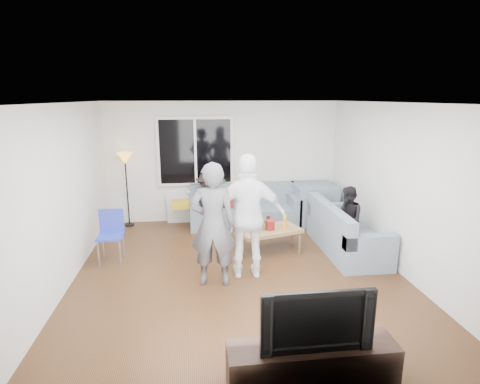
{
  "coord_description": "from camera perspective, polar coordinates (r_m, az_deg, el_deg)",
  "views": [
    {
      "loc": [
        -0.66,
        -5.5,
        2.68
      ],
      "look_at": [
        0.1,
        0.6,
        1.15
      ],
      "focal_mm": 28.67,
      "sensor_mm": 36.0,
      "label": 1
    }
  ],
  "objects": [
    {
      "name": "floor",
      "position": [
        6.16,
        -0.24,
        -12.0
      ],
      "size": [
        5.0,
        5.5,
        0.04
      ],
      "primitive_type": "cube",
      "color": "#56351C",
      "rests_on": "ground"
    },
    {
      "name": "ceiling",
      "position": [
        5.54,
        -0.27,
        13.35
      ],
      "size": [
        5.0,
        5.5,
        0.04
      ],
      "primitive_type": "cube",
      "color": "white",
      "rests_on": "ground"
    },
    {
      "name": "wall_back",
      "position": [
        8.41,
        -2.51,
        4.51
      ],
      "size": [
        5.0,
        0.04,
        2.6
      ],
      "primitive_type": "cube",
      "color": "silver",
      "rests_on": "ground"
    },
    {
      "name": "wall_front",
      "position": [
        3.13,
        5.93,
        -12.25
      ],
      "size": [
        5.0,
        0.04,
        2.6
      ],
      "primitive_type": "cube",
      "color": "silver",
      "rests_on": "ground"
    },
    {
      "name": "wall_left",
      "position": [
        5.97,
        -25.03,
        -0.73
      ],
      "size": [
        0.04,
        5.5,
        2.6
      ],
      "primitive_type": "cube",
      "color": "silver",
      "rests_on": "ground"
    },
    {
      "name": "wall_right",
      "position": [
        6.5,
        22.38,
        0.65
      ],
      "size": [
        0.04,
        5.5,
        2.6
      ],
      "primitive_type": "cube",
      "color": "silver",
      "rests_on": "ground"
    },
    {
      "name": "window_frame",
      "position": [
        8.27,
        -6.65,
        6.02
      ],
      "size": [
        1.62,
        0.06,
        1.47
      ],
      "primitive_type": "cube",
      "color": "white",
      "rests_on": "wall_back"
    },
    {
      "name": "window_glass",
      "position": [
        8.23,
        -6.65,
        5.99
      ],
      "size": [
        1.5,
        0.02,
        1.35
      ],
      "primitive_type": "cube",
      "color": "black",
      "rests_on": "window_frame"
    },
    {
      "name": "window_mullion",
      "position": [
        8.22,
        -6.64,
        5.98
      ],
      "size": [
        0.05,
        0.03,
        1.35
      ],
      "primitive_type": "cube",
      "color": "white",
      "rests_on": "window_frame"
    },
    {
      "name": "radiator",
      "position": [
        8.49,
        -6.41,
        -2.33
      ],
      "size": [
        1.3,
        0.12,
        0.62
      ],
      "primitive_type": "cube",
      "color": "silver",
      "rests_on": "floor"
    },
    {
      "name": "potted_plant",
      "position": [
        8.36,
        -2.73,
        0.86
      ],
      "size": [
        0.21,
        0.18,
        0.33
      ],
      "primitive_type": "imported",
      "rotation": [
        0.0,
        0.0,
        -0.18
      ],
      "color": "#31702D",
      "rests_on": "radiator"
    },
    {
      "name": "vase",
      "position": [
        8.36,
        -7.47,
        0.13
      ],
      "size": [
        0.18,
        0.18,
        0.15
      ],
      "primitive_type": "imported",
      "rotation": [
        0.0,
        0.0,
        -0.25
      ],
      "color": "silver",
      "rests_on": "radiator"
    },
    {
      "name": "sofa_back_section",
      "position": [
        8.16,
        0.68,
        -2.07
      ],
      "size": [
        2.3,
        0.85,
        0.85
      ],
      "primitive_type": null,
      "color": "slate",
      "rests_on": "floor"
    },
    {
      "name": "sofa_right_section",
      "position": [
        7.07,
        15.64,
        -5.16
      ],
      "size": [
        2.0,
        0.85,
        0.85
      ],
      "primitive_type": null,
      "rotation": [
        0.0,
        0.0,
        1.57
      ],
      "color": "slate",
      "rests_on": "floor"
    },
    {
      "name": "sofa_corner",
      "position": [
        8.5,
        10.91,
        -1.68
      ],
      "size": [
        0.85,
        0.85,
        0.85
      ],
      "primitive_type": "cube",
      "color": "slate",
      "rests_on": "floor"
    },
    {
      "name": "cushion_yellow",
      "position": [
        8.05,
        -8.74,
        -1.83
      ],
      "size": [
        0.39,
        0.33,
        0.14
      ],
      "primitive_type": "cube",
      "rotation": [
        0.0,
        0.0,
        -0.03
      ],
      "color": "gold",
      "rests_on": "sofa_back_section"
    },
    {
      "name": "cushion_red",
      "position": [
        8.15,
        -2.22,
        -1.48
      ],
      "size": [
        0.38,
        0.32,
        0.13
      ],
      "primitive_type": "cube",
      "rotation": [
        0.0,
        0.0,
        -0.07
      ],
      "color": "maroon",
      "rests_on": "sofa_back_section"
    },
    {
      "name": "coffee_table",
      "position": [
        6.93,
        4.3,
        -7.05
      ],
      "size": [
        1.23,
        0.89,
        0.4
      ],
      "primitive_type": "cube",
      "rotation": [
        0.0,
        0.0,
        0.29
      ],
      "color": "#9A7A4A",
      "rests_on": "floor"
    },
    {
      "name": "pitcher",
      "position": [
        6.8,
        4.49,
        -4.9
      ],
      "size": [
        0.17,
        0.17,
        0.17
      ],
      "primitive_type": "cylinder",
      "color": "maroon",
      "rests_on": "coffee_table"
    },
    {
      "name": "side_chair",
      "position": [
        6.72,
        -18.72,
        -6.37
      ],
      "size": [
        0.4,
        0.4,
        0.86
      ],
      "primitive_type": null,
      "rotation": [
        0.0,
        0.0,
        0.0
      ],
      "color": "#293AB3",
      "rests_on": "floor"
    },
    {
      "name": "floor_lamp",
      "position": [
        8.38,
        -16.45,
        0.28
      ],
      "size": [
        0.32,
        0.32,
        1.56
      ],
      "primitive_type": null,
      "color": "gold",
      "rests_on": "floor"
    },
    {
      "name": "player_left",
      "position": [
        5.49,
        -4.06,
        -4.89
      ],
      "size": [
        0.72,
        0.52,
        1.82
      ],
      "primitive_type": "imported",
      "rotation": [
        0.0,
        0.0,
        3.0
      ],
      "color": "#4F4E53",
      "rests_on": "floor"
    },
    {
      "name": "player_right",
      "position": [
        5.72,
        1.31,
        -3.73
      ],
      "size": [
        1.14,
        0.56,
        1.88
      ],
      "primitive_type": "imported",
      "rotation": [
        0.0,
        0.0,
        3.05
      ],
      "color": "white",
      "rests_on": "floor"
    },
    {
      "name": "spectator_right",
      "position": [
        7.03,
        15.73,
        -3.92
      ],
      "size": [
        0.47,
        0.59,
        1.17
      ],
      "primitive_type": "imported",
      "rotation": [
        0.0,
        0.0,
        -1.62
      ],
      "color": "black",
      "rests_on": "floor"
    },
    {
      "name": "spectator_back",
      "position": [
        8.08,
        -4.98,
        -1.14
      ],
      "size": [
        0.76,
        0.45,
        1.16
      ],
      "primitive_type": "imported",
      "rotation": [
        0.0,
        0.0,
        0.03
      ],
      "color": "black",
      "rests_on": "floor"
    },
    {
      "name": "tv_console",
      "position": [
        4.02,
        10.63,
        -24.0
      ],
      "size": [
        1.6,
        0.4,
        0.44
      ],
      "primitive_type": "cube",
      "color": "#332119",
      "rests_on": "floor"
    },
    {
      "name": "television",
      "position": [
        3.73,
        11.0,
        -17.68
      ],
      "size": [
        1.04,
        0.14,
        0.6
      ],
      "primitive_type": "imported",
      "color": "black",
      "rests_on": "tv_console"
    },
    {
      "name": "bottle_a",
      "position": [
        6.87,
        1.73,
        -4.4
      ],
      "size": [
        0.07,
        0.07,
        0.23
      ],
      "primitive_type": "cylinder",
      "color": "#E9590D",
      "rests_on": "coffee_table"
    },
    {
      "name": "bottle_b",
      "position": [
        6.73,
        3.36,
        -4.87
      ],
      "size": [
        0.08,
        0.08,
        0.22
      ],
      "primitive_type": "cylinder",
      "color": "#277D16",
      "rests_on": "coffee_table"
    },
    {
      "name": "bottle_c",
      "position": [
        6.93,
        4.21,
        -4.37
      ],
      "size": [
        0.07,
        0.07,
        0.21
      ],
      "primitive_type": "cylinder",
      "color": "#34120B",
      "rests_on": "coffee_table"
    },
    {
      "name": "bottle_d",
      "position": [
        6.81,
        6.68,
        -4.46
      ],
      "size": [
        0.07,
        0.07,
        0.28
      ],
      "primitive_type": "cylinder",
      "color": "orange",
      "rests_on": "coffee_table"
    }
  ]
}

